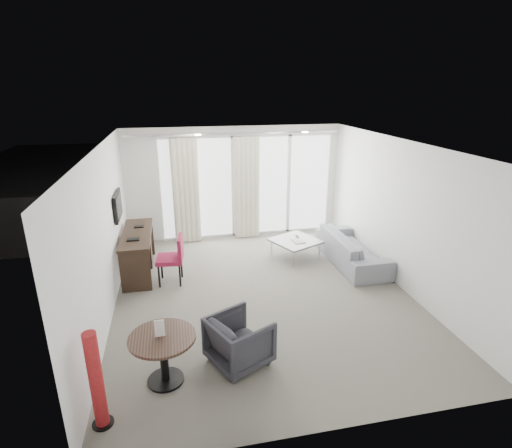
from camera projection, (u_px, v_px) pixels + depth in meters
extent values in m
cube|color=#676358|center=(263.00, 294.00, 7.01)|extent=(5.00, 6.00, 0.00)
cube|color=white|center=(264.00, 145.00, 6.14)|extent=(5.00, 6.00, 0.00)
cube|color=silver|center=(104.00, 236.00, 6.09)|extent=(0.00, 6.00, 2.60)
cube|color=silver|center=(401.00, 215.00, 7.06)|extent=(0.00, 6.00, 2.60)
cube|color=silver|center=(333.00, 327.00, 3.81)|extent=(5.00, 0.00, 2.60)
cylinder|color=#FFE0B2|center=(198.00, 135.00, 7.45)|extent=(0.12, 0.12, 0.02)
cylinder|color=#FFE0B2|center=(305.00, 132.00, 7.86)|extent=(0.12, 0.12, 0.02)
cylinder|color=maroon|center=(96.00, 381.00, 4.14)|extent=(0.30, 0.30, 1.15)
imported|color=#29292F|center=(239.00, 341.00, 5.19)|extent=(0.96, 0.95, 0.66)
imported|color=slate|center=(352.00, 248.00, 8.16)|extent=(0.82, 2.09, 0.61)
cube|color=#4D4D50|center=(238.00, 217.00, 11.24)|extent=(5.60, 3.00, 0.12)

